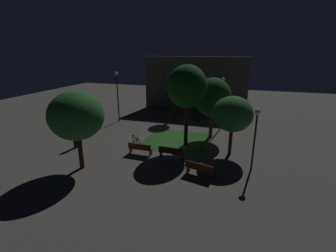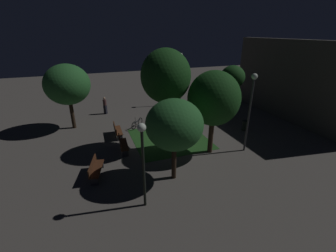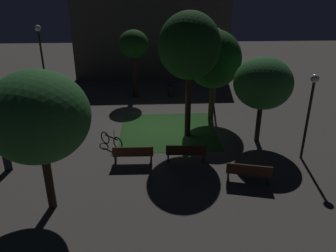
{
  "view_description": "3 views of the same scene",
  "coord_description": "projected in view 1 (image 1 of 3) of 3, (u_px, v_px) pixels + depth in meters",
  "views": [
    {
      "loc": [
        5.58,
        -18.79,
        7.33
      ],
      "look_at": [
        -0.31,
        0.19,
        1.05
      ],
      "focal_mm": 25.68,
      "sensor_mm": 36.0,
      "label": 1
    },
    {
      "loc": [
        14.58,
        -5.59,
        7.25
      ],
      "look_at": [
        0.02,
        -0.32,
        0.78
      ],
      "focal_mm": 24.44,
      "sensor_mm": 36.0,
      "label": 2
    },
    {
      "loc": [
        -0.36,
        -17.11,
        7.46
      ],
      "look_at": [
        0.53,
        -1.07,
        0.59
      ],
      "focal_mm": 35.62,
      "sensor_mm": 36.0,
      "label": 3
    }
  ],
  "objects": [
    {
      "name": "trash_bin",
      "position": [
        196.0,
        118.0,
        25.68
      ],
      "size": [
        0.5,
        0.5,
        0.79
      ],
      "primitive_type": "cylinder",
      "color": "black",
      "rests_on": "ground"
    },
    {
      "name": "ground_plane",
      "position": [
        171.0,
        138.0,
        20.9
      ],
      "size": [
        60.0,
        60.0,
        0.0
      ],
      "primitive_type": "plane",
      "color": "#56514C"
    },
    {
      "name": "lamp_post_plaza_east",
      "position": [
        222.0,
        96.0,
        22.09
      ],
      "size": [
        0.36,
        0.36,
        4.99
      ],
      "color": "#333338",
      "rests_on": "ground"
    },
    {
      "name": "tree_left_canopy",
      "position": [
        233.0,
        114.0,
        16.89
      ],
      "size": [
        2.84,
        2.84,
        4.32
      ],
      "color": "#2D2116",
      "rests_on": "ground"
    },
    {
      "name": "tree_lawn_side",
      "position": [
        174.0,
        87.0,
        25.55
      ],
      "size": [
        2.01,
        2.01,
        4.67
      ],
      "color": "#2D2116",
      "rests_on": "ground"
    },
    {
      "name": "building_wall_backdrop",
      "position": [
        195.0,
        84.0,
        29.72
      ],
      "size": [
        12.76,
        0.8,
        6.63
      ],
      "primitive_type": "cube",
      "color": "#4C4742",
      "rests_on": "ground"
    },
    {
      "name": "tree_right_canopy",
      "position": [
        76.0,
        116.0,
        14.67
      ],
      "size": [
        3.36,
        3.36,
        5.05
      ],
      "color": "#2D2116",
      "rests_on": "ground"
    },
    {
      "name": "lamp_post_plaza_west",
      "position": [
        256.0,
        128.0,
        14.76
      ],
      "size": [
        0.36,
        0.36,
        3.97
      ],
      "color": "black",
      "rests_on": "ground"
    },
    {
      "name": "tree_back_right",
      "position": [
        187.0,
        87.0,
        18.11
      ],
      "size": [
        3.03,
        3.03,
        6.37
      ],
      "color": "#2D2116",
      "rests_on": "ground"
    },
    {
      "name": "grass_lawn",
      "position": [
        176.0,
        141.0,
        20.39
      ],
      "size": [
        5.19,
        5.19,
        0.01
      ],
      "primitive_type": "cube",
      "color": "#23511E",
      "rests_on": "ground"
    },
    {
      "name": "bench_near_trees",
      "position": [
        200.0,
        169.0,
        14.56
      ],
      "size": [
        1.86,
        0.91,
        0.88
      ],
      "color": "#422314",
      "rests_on": "ground"
    },
    {
      "name": "tree_back_left",
      "position": [
        212.0,
        97.0,
        20.18
      ],
      "size": [
        3.12,
        3.12,
        5.2
      ],
      "color": "#38281C",
      "rests_on": "ground"
    },
    {
      "name": "bench_by_lamp",
      "position": [
        171.0,
        152.0,
        16.89
      ],
      "size": [
        1.83,
        0.59,
        0.88
      ],
      "color": "#422314",
      "rests_on": "ground"
    },
    {
      "name": "lamp_post_near_wall",
      "position": [
        117.0,
        89.0,
        25.01
      ],
      "size": [
        0.36,
        0.36,
        5.25
      ],
      "color": "black",
      "rests_on": "ground"
    },
    {
      "name": "bench_lawn_edge",
      "position": [
        140.0,
        148.0,
        17.56
      ],
      "size": [
        1.81,
        0.52,
        0.88
      ],
      "color": "#512D19",
      "rests_on": "ground"
    },
    {
      "name": "pedestrian",
      "position": [
        75.0,
        137.0,
        18.69
      ],
      "size": [
        0.34,
        0.34,
        1.61
      ],
      "color": "black",
      "rests_on": "ground"
    },
    {
      "name": "bicycle",
      "position": [
        136.0,
        140.0,
        19.53
      ],
      "size": [
        1.21,
        1.17,
        0.93
      ],
      "color": "black",
      "rests_on": "ground"
    }
  ]
}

